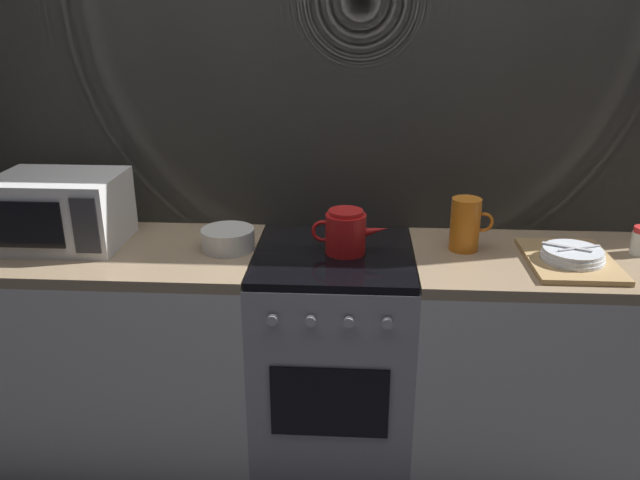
# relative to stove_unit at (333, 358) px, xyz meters

# --- Properties ---
(ground_plane) EXTENTS (8.00, 8.00, 0.00)m
(ground_plane) POSITION_rel_stove_unit_xyz_m (0.00, 0.00, -0.45)
(ground_plane) COLOR #2D2D33
(back_wall) EXTENTS (3.60, 0.05, 2.40)m
(back_wall) POSITION_rel_stove_unit_xyz_m (0.00, 0.32, 0.75)
(back_wall) COLOR #B2AD9E
(back_wall) RESTS_ON ground_plane
(counter_left) EXTENTS (1.20, 0.60, 0.90)m
(counter_left) POSITION_rel_stove_unit_xyz_m (-0.90, 0.00, 0.00)
(counter_left) COLOR silver
(counter_left) RESTS_ON ground_plane
(stove_unit) EXTENTS (0.60, 0.63, 0.90)m
(stove_unit) POSITION_rel_stove_unit_xyz_m (0.00, 0.00, 0.00)
(stove_unit) COLOR #9E9EA3
(stove_unit) RESTS_ON ground_plane
(counter_right) EXTENTS (1.20, 0.60, 0.90)m
(counter_right) POSITION_rel_stove_unit_xyz_m (0.90, 0.00, 0.00)
(counter_right) COLOR silver
(counter_right) RESTS_ON ground_plane
(microwave) EXTENTS (0.46, 0.35, 0.27)m
(microwave) POSITION_rel_stove_unit_xyz_m (-1.04, 0.04, 0.59)
(microwave) COLOR white
(microwave) RESTS_ON counter_left
(kettle) EXTENTS (0.28, 0.15, 0.17)m
(kettle) POSITION_rel_stove_unit_xyz_m (0.04, 0.01, 0.53)
(kettle) COLOR red
(kettle) RESTS_ON stove_unit
(mixing_bowl) EXTENTS (0.20, 0.20, 0.08)m
(mixing_bowl) POSITION_rel_stove_unit_xyz_m (-0.40, 0.02, 0.49)
(mixing_bowl) COLOR silver
(mixing_bowl) RESTS_ON counter_left
(pitcher) EXTENTS (0.16, 0.11, 0.20)m
(pitcher) POSITION_rel_stove_unit_xyz_m (0.49, 0.07, 0.55)
(pitcher) COLOR orange
(pitcher) RESTS_ON counter_right
(dish_pile) EXTENTS (0.30, 0.40, 0.07)m
(dish_pile) POSITION_rel_stove_unit_xyz_m (0.85, -0.05, 0.47)
(dish_pile) COLOR tan
(dish_pile) RESTS_ON counter_right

